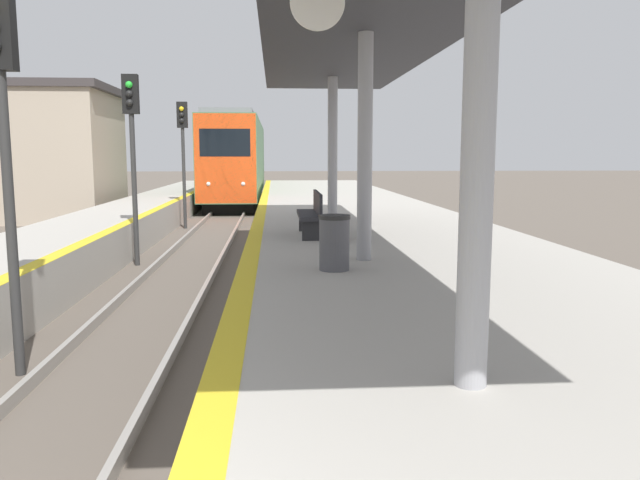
{
  "coord_description": "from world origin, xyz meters",
  "views": [
    {
      "loc": [
        2.08,
        -1.71,
        2.64
      ],
      "look_at": [
        3.28,
        14.99,
        0.34
      ],
      "focal_mm": 35.0,
      "sensor_mm": 36.0,
      "label": 1
    }
  ],
  "objects_px": {
    "train": "(238,160)",
    "bench": "(312,212)",
    "signal_far": "(183,141)",
    "signal_mid": "(132,133)",
    "signal_near": "(2,111)",
    "trash_bin": "(334,242)"
  },
  "relations": [
    {
      "from": "train",
      "to": "signal_far",
      "type": "relative_size",
      "value": 4.01
    },
    {
      "from": "signal_near",
      "to": "bench",
      "type": "height_order",
      "value": "signal_near"
    },
    {
      "from": "trash_bin",
      "to": "signal_far",
      "type": "bearing_deg",
      "value": 106.82
    },
    {
      "from": "signal_far",
      "to": "trash_bin",
      "type": "height_order",
      "value": "signal_far"
    },
    {
      "from": "signal_far",
      "to": "bench",
      "type": "relative_size",
      "value": 2.29
    },
    {
      "from": "signal_near",
      "to": "bench",
      "type": "bearing_deg",
      "value": 55.11
    },
    {
      "from": "signal_far",
      "to": "signal_near",
      "type": "bearing_deg",
      "value": -89.45
    },
    {
      "from": "signal_near",
      "to": "train",
      "type": "bearing_deg",
      "value": 87.92
    },
    {
      "from": "signal_mid",
      "to": "signal_far",
      "type": "relative_size",
      "value": 1.0
    },
    {
      "from": "train",
      "to": "signal_mid",
      "type": "relative_size",
      "value": 4.01
    },
    {
      "from": "signal_far",
      "to": "bench",
      "type": "xyz_separation_m",
      "value": [
        4.01,
        -9.59,
        -1.69
      ]
    },
    {
      "from": "trash_bin",
      "to": "signal_mid",
      "type": "bearing_deg",
      "value": 124.9
    },
    {
      "from": "trash_bin",
      "to": "signal_near",
      "type": "bearing_deg",
      "value": -158.49
    },
    {
      "from": "train",
      "to": "bench",
      "type": "distance_m",
      "value": 22.69
    },
    {
      "from": "signal_near",
      "to": "signal_far",
      "type": "bearing_deg",
      "value": 90.55
    },
    {
      "from": "bench",
      "to": "signal_near",
      "type": "bearing_deg",
      "value": -124.89
    },
    {
      "from": "train",
      "to": "bench",
      "type": "relative_size",
      "value": 9.19
    },
    {
      "from": "train",
      "to": "signal_mid",
      "type": "bearing_deg",
      "value": -93.49
    },
    {
      "from": "signal_far",
      "to": "signal_mid",
      "type": "bearing_deg",
      "value": -90.65
    },
    {
      "from": "signal_near",
      "to": "signal_mid",
      "type": "xyz_separation_m",
      "value": [
        -0.23,
        7.56,
        0.0
      ]
    },
    {
      "from": "signal_mid",
      "to": "trash_bin",
      "type": "xyz_separation_m",
      "value": [
        4.19,
        -6.0,
        -1.78
      ]
    },
    {
      "from": "signal_near",
      "to": "trash_bin",
      "type": "distance_m",
      "value": 4.61
    }
  ]
}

